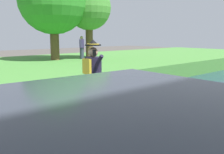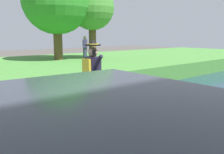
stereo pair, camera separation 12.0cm
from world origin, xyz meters
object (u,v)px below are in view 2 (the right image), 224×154
at_px(person_pirate, 93,78).
at_px(tree_tall, 92,8).
at_px(tree_slender, 56,0).
at_px(parrot_plush, 128,99).
at_px(boat, 100,121).
at_px(person_bystander, 85,47).

xyz_separation_m(person_pirate, tree_tall, (-9.76, 7.03, 2.87)).
height_order(person_pirate, tree_slender, tree_slender).
xyz_separation_m(parrot_plush, tree_slender, (-10.55, 3.55, 4.01)).
height_order(parrot_plush, tree_tall, tree_tall).
bearing_deg(tree_tall, boat, -35.01).
height_order(parrot_plush, tree_slender, tree_slender).
relative_size(parrot_plush, person_bystander, 0.36).
bearing_deg(boat, person_pirate, -56.19).
distance_m(boat, tree_tall, 12.32).
height_order(person_pirate, tree_tall, tree_tall).
relative_size(person_pirate, parrot_plush, 3.25).
bearing_deg(tree_tall, parrot_plush, -31.03).
height_order(tree_slender, person_bystander, tree_slender).
height_order(parrot_plush, person_bystander, person_bystander).
distance_m(person_pirate, parrot_plush, 1.30).
height_order(boat, tree_slender, tree_slender).
distance_m(person_pirate, person_bystander, 11.76).
height_order(tree_slender, tree_tall, tree_slender).
distance_m(boat, person_pirate, 1.31).
xyz_separation_m(person_pirate, parrot_plush, (0.09, 1.11, -0.68)).
height_order(boat, tree_tall, tree_tall).
distance_m(tree_slender, tree_tall, 2.52).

